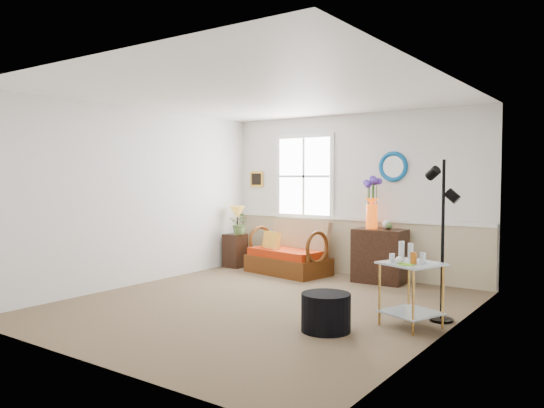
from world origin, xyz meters
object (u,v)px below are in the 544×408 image
Objects in this scene: cabinet at (380,256)px; lamp_stand at (235,250)px; loveseat at (288,247)px; ottoman at (326,312)px; side_table at (411,295)px; floor_lamp at (443,241)px.

lamp_stand is at bearing -177.54° from cabinet.
loveseat is 1.54m from cabinet.
loveseat is 2.60× the size of ottoman.
floor_lamp reaches higher than side_table.
side_table is (3.89, -1.82, 0.05)m from lamp_stand.
lamp_stand is 2.65m from cabinet.
side_table is at bearing -60.57° from cabinet.
side_table is at bearing 44.61° from ottoman.
lamp_stand is (-1.11, -0.01, -0.14)m from loveseat.
side_table is 1.35× the size of ottoman.
ottoman is (-0.86, -1.07, -0.70)m from floor_lamp.
lamp_stand is 4.06m from ottoman.
side_table is 0.94m from ottoman.
cabinet is 1.57× the size of ottoman.
loveseat is at bearing 0.38° from lamp_stand.
ottoman is at bearing -135.39° from side_table.
side_table is at bearing -23.79° from loveseat.
loveseat reaches higher than side_table.
side_table is 0.71m from floor_lamp.
floor_lamp is at bearing -15.84° from loveseat.
floor_lamp is at bearing -18.94° from lamp_stand.
floor_lamp is (1.44, -1.61, 0.49)m from cabinet.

